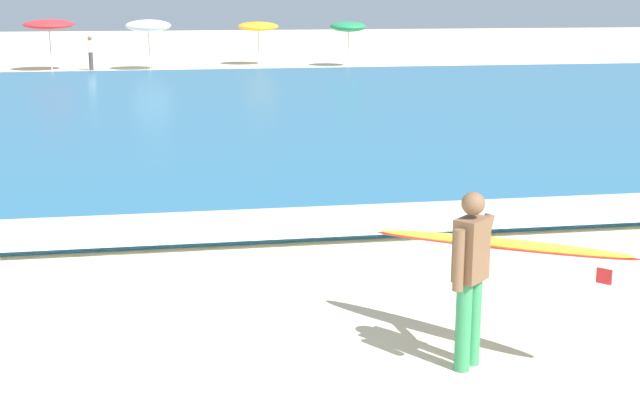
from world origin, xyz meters
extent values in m
cube|color=teal|center=(0.00, 19.60, 0.07)|extent=(120.00, 28.00, 0.14)
cube|color=white|center=(0.00, 6.20, 0.15)|extent=(120.00, 1.76, 0.01)
cylinder|color=#338E56|center=(3.32, 1.07, 0.44)|extent=(0.15, 0.15, 0.88)
cylinder|color=#338E56|center=(3.46, 1.19, 0.44)|extent=(0.15, 0.15, 0.88)
cube|color=brown|center=(3.39, 1.13, 1.18)|extent=(0.40, 0.39, 0.60)
sphere|color=brown|center=(3.39, 1.13, 1.62)|extent=(0.22, 0.22, 0.22)
cylinder|color=brown|center=(3.22, 0.98, 1.13)|extent=(0.10, 0.10, 0.58)
cylinder|color=brown|center=(3.58, 1.32, 1.20)|extent=(0.30, 0.28, 0.51)
ellipsoid|color=yellow|center=(3.76, 1.46, 1.13)|extent=(1.98, 2.19, 0.32)
ellipsoid|color=red|center=(3.76, 1.46, 1.11)|extent=(2.07, 2.29, 0.29)
cube|color=red|center=(4.48, 0.65, 1.01)|extent=(0.11, 0.12, 0.14)
cylinder|color=beige|center=(-4.80, 35.61, 1.03)|extent=(0.05, 0.05, 2.06)
ellipsoid|color=red|center=(-4.80, 35.61, 2.12)|extent=(2.30, 2.32, 0.55)
cylinder|color=beige|center=(-0.29, 35.22, 0.99)|extent=(0.05, 0.05, 1.98)
ellipsoid|color=white|center=(-0.29, 35.22, 2.05)|extent=(2.09, 2.12, 0.67)
cylinder|color=beige|center=(5.06, 37.42, 0.93)|extent=(0.05, 0.05, 1.85)
ellipsoid|color=#F4A31E|center=(5.06, 37.42, 1.91)|extent=(2.03, 2.06, 0.56)
cylinder|color=beige|center=(9.32, 35.71, 0.93)|extent=(0.05, 0.05, 1.86)
ellipsoid|color=#23844C|center=(9.32, 35.71, 1.93)|extent=(1.78, 1.81, 0.60)
cylinder|color=#383842|center=(-3.01, 35.57, 0.42)|extent=(0.20, 0.20, 0.84)
cube|color=white|center=(-3.01, 35.57, 1.11)|extent=(0.32, 0.20, 0.54)
sphere|color=brown|center=(-3.01, 35.57, 1.48)|extent=(0.20, 0.20, 0.20)
camera|label=1|loc=(0.71, -6.16, 3.50)|focal=48.08mm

